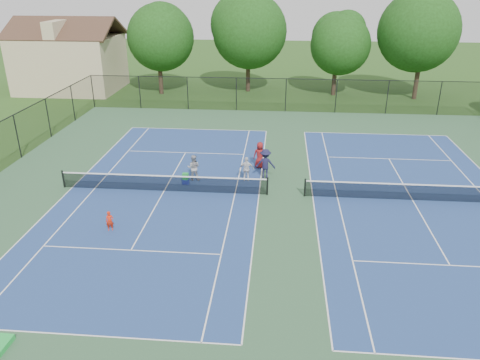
# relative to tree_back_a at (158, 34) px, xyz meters

# --- Properties ---
(ground) EXTENTS (140.00, 140.00, 0.00)m
(ground) POSITION_rel_tree_back_a_xyz_m (13.00, -24.00, -6.04)
(ground) COLOR #234716
(ground) RESTS_ON ground
(court_pad) EXTENTS (36.00, 36.00, 0.01)m
(court_pad) POSITION_rel_tree_back_a_xyz_m (13.00, -24.00, -6.03)
(court_pad) COLOR #30563D
(court_pad) RESTS_ON ground
(tennis_court_left) EXTENTS (12.00, 23.83, 1.07)m
(tennis_court_left) POSITION_rel_tree_back_a_xyz_m (6.00, -24.00, -5.94)
(tennis_court_left) COLOR navy
(tennis_court_left) RESTS_ON ground
(tennis_court_right) EXTENTS (12.00, 23.83, 1.07)m
(tennis_court_right) POSITION_rel_tree_back_a_xyz_m (20.00, -24.00, -5.94)
(tennis_court_right) COLOR navy
(tennis_court_right) RESTS_ON ground
(perimeter_fence) EXTENTS (36.08, 36.08, 3.02)m
(perimeter_fence) POSITION_rel_tree_back_a_xyz_m (13.00, -24.00, -4.44)
(perimeter_fence) COLOR black
(perimeter_fence) RESTS_ON ground
(tree_back_a) EXTENTS (6.80, 6.80, 9.15)m
(tree_back_a) POSITION_rel_tree_back_a_xyz_m (0.00, 0.00, 0.00)
(tree_back_a) COLOR #2D2116
(tree_back_a) RESTS_ON ground
(tree_back_b) EXTENTS (7.60, 7.60, 10.03)m
(tree_back_b) POSITION_rel_tree_back_a_xyz_m (9.00, 2.00, 0.56)
(tree_back_b) COLOR #2D2116
(tree_back_b) RESTS_ON ground
(tree_back_c) EXTENTS (6.00, 6.00, 8.40)m
(tree_back_c) POSITION_rel_tree_back_a_xyz_m (18.00, 1.00, -0.56)
(tree_back_c) COLOR #2D2116
(tree_back_c) RESTS_ON ground
(tree_back_d) EXTENTS (7.80, 7.80, 10.37)m
(tree_back_d) POSITION_rel_tree_back_a_xyz_m (26.00, 0.00, 0.79)
(tree_back_d) COLOR #2D2116
(tree_back_d) RESTS_ON ground
(clapboard_house) EXTENTS (10.80, 8.10, 7.65)m
(clapboard_house) POSITION_rel_tree_back_a_xyz_m (-10.00, 1.00, -2.95)
(clapboard_house) COLOR tan
(clapboard_house) RESTS_ON ground
(child_player) EXTENTS (0.42, 0.33, 1.01)m
(child_player) POSITION_rel_tree_back_a_xyz_m (4.47, -28.69, -5.53)
(child_player) COLOR red
(child_player) RESTS_ON ground
(instructor) EXTENTS (0.80, 0.63, 1.60)m
(instructor) POSITION_rel_tree_back_a_xyz_m (7.44, -22.24, -5.24)
(instructor) COLOR #969598
(instructor) RESTS_ON ground
(bystander_a) EXTENTS (0.90, 0.41, 1.52)m
(bystander_a) POSITION_rel_tree_back_a_xyz_m (10.64, -22.10, -5.28)
(bystander_a) COLOR silver
(bystander_a) RESTS_ON ground
(bystander_b) EXTENTS (1.22, 0.72, 1.86)m
(bystander_b) POSITION_rel_tree_back_a_xyz_m (11.74, -21.54, -5.11)
(bystander_b) COLOR #1B1A3A
(bystander_b) RESTS_ON ground
(bystander_c) EXTENTS (0.88, 0.61, 1.72)m
(bystander_c) POSITION_rel_tree_back_a_xyz_m (11.33, -19.90, -5.18)
(bystander_c) COLOR maroon
(bystander_c) RESTS_ON ground
(ball_crate) EXTENTS (0.43, 0.36, 0.29)m
(ball_crate) POSITION_rel_tree_back_a_xyz_m (7.04, -22.86, -5.89)
(ball_crate) COLOR navy
(ball_crate) RESTS_ON ground
(ball_hopper) EXTENTS (0.35, 0.29, 0.38)m
(ball_hopper) POSITION_rel_tree_back_a_xyz_m (7.04, -22.86, -5.56)
(ball_hopper) COLOR green
(ball_hopper) RESTS_ON ball_crate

